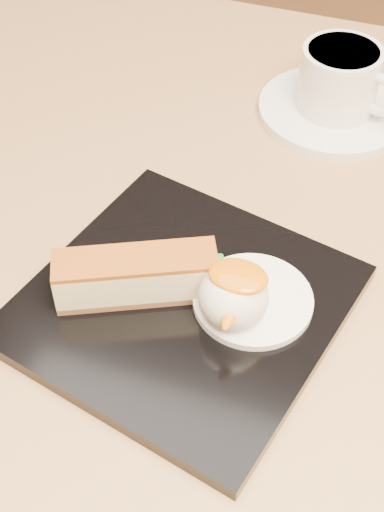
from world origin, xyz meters
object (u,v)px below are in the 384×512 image
at_px(coffee_cup, 341,79).
at_px(cheesecake, 136,276).
at_px(dessert_plate, 183,305).
at_px(ice_cream_scoop, 233,297).
at_px(table, 199,348).
at_px(saucer, 334,110).

bearing_deg(coffee_cup, cheesecake, -88.96).
xyz_separation_m(dessert_plate, cheesecake, (-0.03, -0.01, 0.03)).
height_order(dessert_plate, ice_cream_scoop, ice_cream_scoop).
xyz_separation_m(cheesecake, ice_cream_scoop, (0.08, 0.00, 0.01)).
xyz_separation_m(table, saucer, (0.07, 0.21, 0.16)).
bearing_deg(ice_cream_scoop, coffee_cup, 86.45).
bearing_deg(coffee_cup, saucer, -180.00).
height_order(table, coffee_cup, coffee_cup).
distance_m(dessert_plate, coffee_cup, 0.29).
distance_m(table, coffee_cup, 0.30).
relative_size(dessert_plate, saucer, 1.47).
bearing_deg(ice_cream_scoop, dessert_plate, 172.87).
xyz_separation_m(saucer, coffee_cup, (0.00, -0.00, 0.04)).
bearing_deg(table, saucer, 71.89).
distance_m(dessert_plate, ice_cream_scoop, 0.05).
bearing_deg(coffee_cup, ice_cream_scoop, -74.73).
xyz_separation_m(table, dessert_plate, (0.01, -0.08, 0.16)).
distance_m(ice_cream_scoop, saucer, 0.29).
height_order(dessert_plate, coffee_cup, coffee_cup).
bearing_deg(dessert_plate, coffee_cup, 78.49).
xyz_separation_m(ice_cream_scoop, saucer, (0.02, 0.29, -0.03)).
distance_m(cheesecake, ice_cream_scoop, 0.08).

